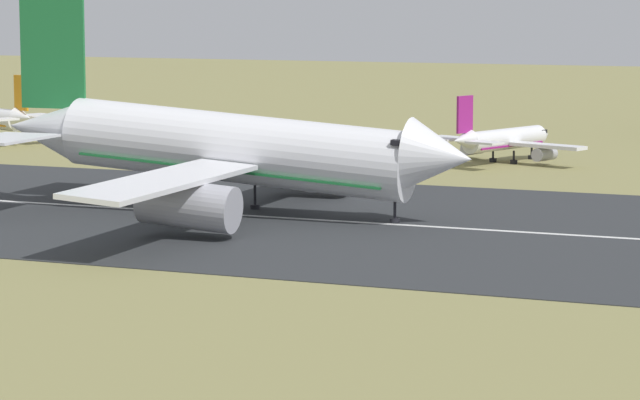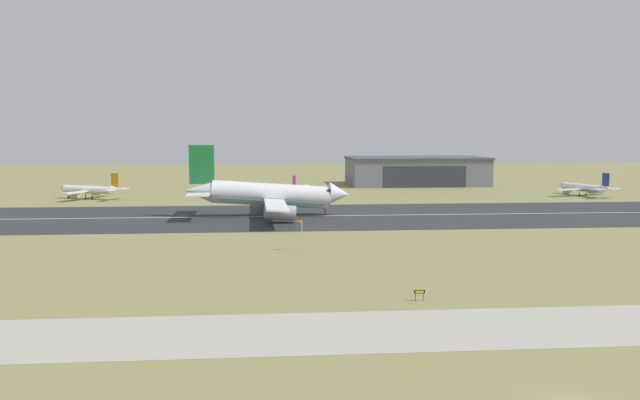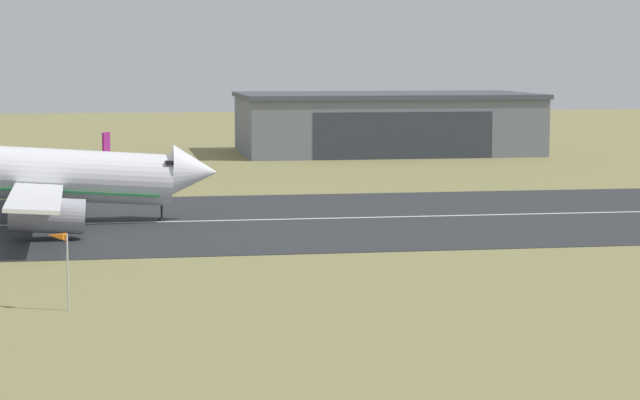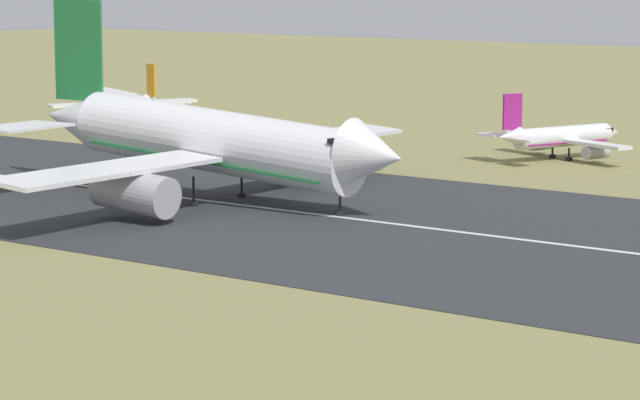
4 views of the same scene
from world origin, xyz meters
name	(u,v)px [view 4 (image 4 of 4)]	position (x,y,z in m)	size (l,w,h in m)	color
runway_strip	(422,228)	(0.00, 117.72, 0.03)	(465.60, 52.31, 0.06)	#2B2D30
runway_centreline	(422,227)	(0.00, 117.72, 0.07)	(419.04, 0.70, 0.01)	silver
airplane_landing	(213,143)	(-24.22, 118.14, 5.60)	(44.24, 55.26, 18.99)	white
airplane_parked_west	(125,101)	(-84.66, 167.17, 3.11)	(25.29, 21.44, 9.02)	white
airplane_parked_east	(561,137)	(-13.37, 166.93, 2.62)	(19.90, 18.91, 8.04)	white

